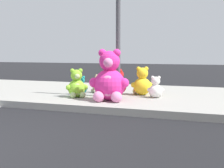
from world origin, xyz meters
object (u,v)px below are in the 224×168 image
Objects in this scene: sign_pole at (118,26)px; plush_yellow at (142,84)px; plush_tan at (98,85)px; plush_pink_large at (109,80)px; plush_white at (156,89)px; plush_lime at (77,86)px; plush_teal at (81,87)px; plush_red at (118,84)px.

sign_pole is 4.42× the size of plush_yellow.
plush_pink_large is at bearing -56.58° from plush_tan.
plush_tan is at bearing 167.38° from plush_white.
plush_white is 0.76× the size of plush_lime.
plush_white is 0.56m from plush_yellow.
plush_teal is 0.66× the size of plush_yellow.
plush_pink_large is at bearing -90.82° from sign_pole.
plush_pink_large reaches higher than plush_teal.
plush_pink_large is 1.28m from plush_teal.
plush_lime is (-0.76, -0.87, 0.01)m from plush_red.
plush_white is (1.66, -0.37, 0.01)m from plush_tan.
plush_yellow is at bearing 140.18° from plush_white.
sign_pole is 1.79m from plush_tan.
sign_pole is 1.37m from plush_pink_large.
sign_pole is at bearing -6.10° from plush_teal.
sign_pole is 1.54m from plush_red.
plush_red is at bearing 48.98° from plush_lime.
plush_pink_large is 1.74× the size of plush_red.
plush_teal is 0.98× the size of plush_tan.
sign_pole is 6.55× the size of plush_tan.
plush_lime is (0.11, -0.46, 0.09)m from plush_teal.
plush_red reaches higher than plush_tan.
plush_red is 1.26× the size of plush_white.
plush_tan is at bearing 123.42° from plush_pink_large.
plush_pink_large is at bearing -33.88° from plush_teal.
plush_lime reaches higher than plush_teal.
sign_pole is 1.74m from plush_lime.
plush_red is 1.10m from plush_white.
sign_pole is 1.84m from plush_teal.
plush_teal is (-1.03, 0.69, -0.27)m from plush_pink_large.
plush_white is (0.88, 0.22, -1.49)m from sign_pole.
plush_white is at bearing -39.82° from plush_yellow.
plush_red is at bearing 108.90° from sign_pole.
plush_yellow is at bearing -0.72° from plush_tan.
plush_yellow is at bearing 4.32° from plush_red.
sign_pole reaches higher than plush_lime.
sign_pole reaches higher than plush_red.
sign_pole is 4.63× the size of plush_lime.
plush_tan is (-0.78, 0.59, -1.50)m from sign_pole.
plush_yellow is (0.46, 1.16, -0.17)m from plush_pink_large.
plush_yellow is (1.49, 0.46, 0.10)m from plush_teal.
plush_teal is 0.69× the size of plush_lime.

